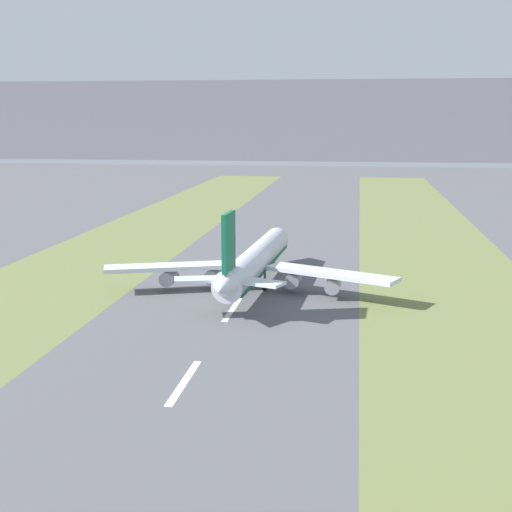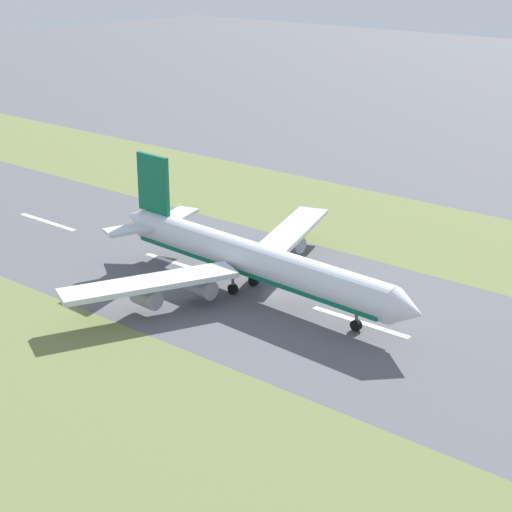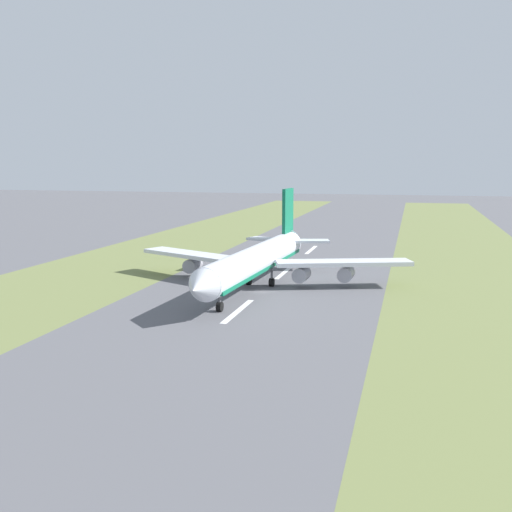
# 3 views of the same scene
# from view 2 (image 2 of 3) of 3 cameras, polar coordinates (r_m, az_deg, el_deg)

# --- Properties ---
(ground_plane) EXTENTS (800.00, 800.00, 0.00)m
(ground_plane) POSITION_cam_2_polar(r_m,az_deg,el_deg) (146.65, 1.35, -2.62)
(ground_plane) COLOR #56565B
(grass_median_west) EXTENTS (40.00, 600.00, 0.01)m
(grass_median_west) POSITION_cam_2_polar(r_m,az_deg,el_deg) (181.85, 10.20, 1.71)
(grass_median_west) COLOR olive
(grass_median_west) RESTS_ON ground
(grass_median_east) EXTENTS (40.00, 600.00, 0.01)m
(grass_median_east) POSITION_cam_2_polar(r_m,az_deg,el_deg) (118.30, -12.51, -9.15)
(grass_median_east) COLOR olive
(grass_median_east) RESTS_ON ground
(centreline_dash_near) EXTENTS (1.20, 18.00, 0.01)m
(centreline_dash_near) POSITION_cam_2_polar(r_m,az_deg,el_deg) (189.65, -13.72, 2.23)
(centreline_dash_near) COLOR silver
(centreline_dash_near) RESTS_ON ground
(centreline_dash_mid) EXTENTS (1.20, 18.00, 0.01)m
(centreline_dash_mid) POSITION_cam_2_polar(r_m,az_deg,el_deg) (160.79, -5.06, -0.56)
(centreline_dash_mid) COLOR silver
(centreline_dash_mid) RESTS_ON ground
(centreline_dash_far) EXTENTS (1.20, 18.00, 0.01)m
(centreline_dash_far) POSITION_cam_2_polar(r_m,az_deg,el_deg) (137.64, 6.95, -4.38)
(centreline_dash_far) COLOR silver
(centreline_dash_far) RESTS_ON ground
(airplane_main_jet) EXTENTS (64.04, 67.20, 20.20)m
(airplane_main_jet) POSITION_cam_2_polar(r_m,az_deg,el_deg) (145.95, -0.55, -0.18)
(airplane_main_jet) COLOR silver
(airplane_main_jet) RESTS_ON ground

